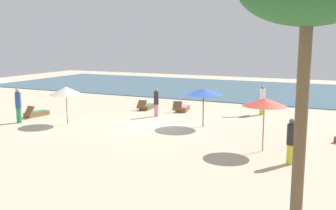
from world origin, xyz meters
The scene contains 13 objects.
ground_plane centered at (0.00, 0.00, 0.00)m, with size 60.00×60.00×0.00m, color beige.
ocean_water centered at (0.00, 17.00, 0.03)m, with size 48.00×16.00×0.06m, color #3D6075.
umbrella_0 centered at (-4.53, -1.92, 1.86)m, with size 1.84×1.84×2.09m.
umbrella_1 centered at (6.40, -2.74, 2.09)m, with size 1.83×1.83×2.26m.
umbrella_2 centered at (2.50, 0.72, 1.90)m, with size 2.13×2.13×2.06m.
lounger_0 centered at (-7.74, -0.94, 0.18)m, with size 0.83×1.73×0.72m.
lounger_2 centered at (-0.30, 4.52, 0.18)m, with size 0.89×1.75×0.72m.
lounger_3 centered at (-2.78, 4.18, 0.18)m, with size 0.75×1.75×0.67m.
person_0 centered at (7.68, -4.04, 0.88)m, with size 0.37×0.37×1.74m.
person_2 centered at (-7.21, -2.79, 1.01)m, with size 0.46×0.46×1.96m.
person_3 centered at (4.68, 5.44, 0.93)m, with size 0.42×0.42×1.83m.
person_4 centered at (-1.05, 2.14, 0.88)m, with size 0.40×0.40×1.72m.
surfboard centered at (3.38, 4.23, 0.04)m, with size 1.76×1.67×0.07m.
Camera 1 is at (9.49, -18.74, 4.59)m, focal length 41.70 mm.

